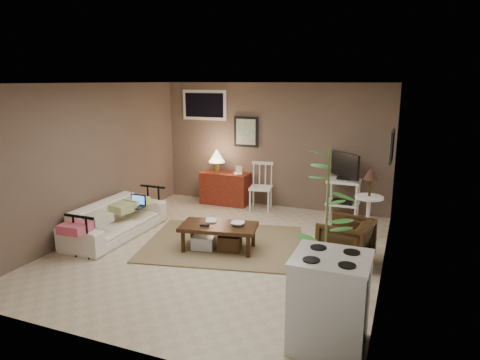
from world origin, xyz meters
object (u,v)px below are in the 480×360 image
at_px(coffee_table, 218,235).
at_px(red_console, 225,185).
at_px(tv_stand, 344,184).
at_px(side_table, 369,195).
at_px(stove, 330,301).
at_px(potted_plant, 327,217).
at_px(sofa, 116,214).
at_px(spindle_chair, 261,188).
at_px(armchair, 346,239).

relative_size(coffee_table, red_console, 1.06).
bearing_deg(tv_stand, side_table, -60.14).
distance_m(coffee_table, red_console, 2.46).
height_order(red_console, tv_stand, tv_stand).
xyz_separation_m(red_console, stove, (2.81, -4.00, 0.07)).
bearing_deg(potted_plant, stove, -76.92).
bearing_deg(potted_plant, coffee_table, 156.55).
distance_m(coffee_table, tv_stand, 2.65).
relative_size(sofa, side_table, 1.62).
bearing_deg(stove, coffee_table, 138.09).
height_order(coffee_table, tv_stand, tv_stand).
bearing_deg(sofa, spindle_chair, -37.01).
bearing_deg(stove, sofa, 155.55).
bearing_deg(side_table, coffee_table, -146.99).
bearing_deg(stove, tv_stand, 96.59).
xyz_separation_m(tv_stand, potted_plant, (0.22, -2.91, 0.30)).
xyz_separation_m(spindle_chair, tv_stand, (1.55, -0.01, 0.21)).
bearing_deg(potted_plant, tv_stand, 94.34).
height_order(sofa, spindle_chair, spindle_chair).
bearing_deg(red_console, coffee_table, -68.52).
relative_size(red_console, side_table, 0.96).
distance_m(sofa, spindle_chair, 2.79).
relative_size(spindle_chair, stove, 1.00).
height_order(tv_stand, stove, tv_stand).
bearing_deg(potted_plant, side_table, 81.74).
bearing_deg(sofa, stove, -114.45).
bearing_deg(armchair, stove, 15.13).
bearing_deg(coffee_table, sofa, -178.62).
bearing_deg(sofa, coffee_table, -88.62).
xyz_separation_m(coffee_table, stove, (1.91, -1.72, 0.22)).
distance_m(sofa, stove, 4.05).
relative_size(armchair, stove, 0.73).
height_order(sofa, red_console, red_console).
bearing_deg(side_table, red_console, 160.81).
distance_m(red_console, tv_stand, 2.38).
relative_size(tv_stand, potted_plant, 0.68).
distance_m(red_console, side_table, 3.06).
distance_m(armchair, potted_plant, 1.19).
relative_size(spindle_chair, potted_plant, 0.51).
bearing_deg(red_console, armchair, -36.65).
relative_size(sofa, stove, 2.07).
bearing_deg(tv_stand, coffee_table, -123.90).
bearing_deg(red_console, potted_plant, -49.41).
relative_size(red_console, tv_stand, 0.92).
distance_m(tv_stand, potted_plant, 2.93).
xyz_separation_m(sofa, side_table, (3.75, 1.33, 0.35)).
bearing_deg(armchair, sofa, -73.28).
distance_m(red_console, stove, 4.89).
bearing_deg(sofa, red_console, -20.53).
bearing_deg(red_console, sofa, -110.53).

